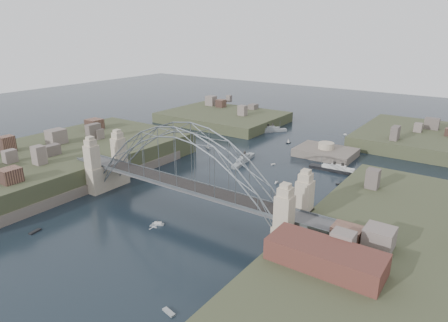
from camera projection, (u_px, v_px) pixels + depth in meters
ground at (186, 213)px, 105.99m from camera, size 500.00×500.00×0.00m
bridge at (184, 171)px, 102.03m from camera, size 84.00×13.80×24.60m
shore_west at (60, 166)px, 136.61m from camera, size 50.50×90.00×12.00m
shore_east at (417, 282)px, 74.11m from camera, size 50.50×90.00×12.00m
headland_nw at (223, 121)px, 209.37m from camera, size 60.00×45.00×9.00m
headland_ne at (448, 146)px, 163.66m from camera, size 70.00×55.00×9.50m
fort_island at (325, 157)px, 153.76m from camera, size 22.00×16.00×9.40m
wharf_shed at (325, 256)px, 67.95m from camera, size 20.00×8.00×4.00m
naval_cruiser_near at (243, 160)px, 146.32m from camera, size 5.53×17.75×5.29m
naval_cruiser_far at (270, 130)px, 188.82m from camera, size 12.06×14.01×5.50m
ocean_liner at (338, 170)px, 136.16m from camera, size 20.34×3.63×4.97m
aeroplane at (153, 227)px, 82.27m from camera, size 1.54×2.89×0.42m
small_boat_a at (173, 178)px, 130.47m from camera, size 1.87×2.96×0.45m
small_boat_b at (277, 183)px, 126.36m from camera, size 0.80×1.72×1.43m
small_boat_c at (158, 224)px, 99.74m from camera, size 3.12×2.40×1.43m
small_boat_d at (340, 184)px, 125.62m from camera, size 2.38×2.29×0.45m
small_boat_e at (208, 147)px, 163.05m from camera, size 3.21×2.35×2.38m
small_boat_f at (273, 164)px, 143.71m from camera, size 1.23×1.77×0.45m
small_boat_g at (169, 312)px, 68.90m from camera, size 2.85×1.42×0.45m
small_boat_h at (288, 141)px, 170.32m from camera, size 1.69×2.28×2.38m
small_boat_i at (282, 224)px, 99.83m from camera, size 1.58×2.27×0.45m
small_boat_j at (35, 232)px, 96.21m from camera, size 1.50×3.16×0.45m
small_boat_k at (345, 135)px, 183.23m from camera, size 1.88×0.91×1.43m
small_boat_l at (155, 158)px, 150.37m from camera, size 2.18×2.85×1.43m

